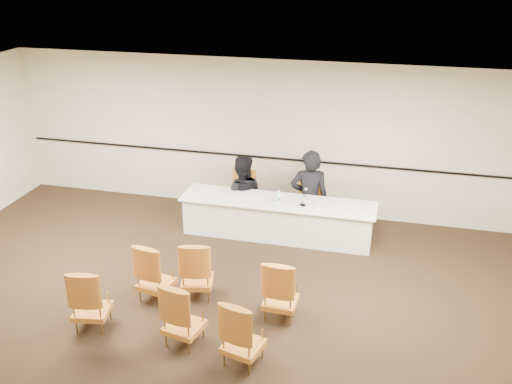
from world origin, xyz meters
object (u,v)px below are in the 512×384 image
(panel_table, at_px, (277,218))
(panelist_main, at_px, (309,200))
(microphone, at_px, (303,198))
(aud_chair_back_left, at_px, (91,297))
(aud_chair_front_right, at_px, (281,288))
(panelist_main_chair, at_px, (309,203))
(aud_chair_front_mid, at_px, (197,268))
(panelist_second_chair, at_px, (242,196))
(panelist_second, at_px, (242,199))
(aud_chair_back_right, at_px, (243,331))
(aud_chair_back_mid, at_px, (184,313))
(drinking_glass, at_px, (277,199))
(coffee_cup, at_px, (318,204))
(water_bottle, at_px, (279,196))
(aud_chair_front_left, at_px, (155,271))

(panel_table, relative_size, panelist_main, 1.78)
(microphone, xyz_separation_m, aud_chair_back_left, (-2.40, -3.17, -0.37))
(panel_table, relative_size, aud_chair_front_right, 3.69)
(panelist_main_chair, relative_size, aud_chair_front_mid, 1.00)
(panelist_second_chair, distance_m, aud_chair_back_left, 3.96)
(panelist_main, height_order, panelist_main_chair, panelist_main)
(microphone, height_order, aud_chair_front_mid, microphone)
(panelist_second, bearing_deg, aud_chair_back_left, 61.15)
(aud_chair_back_right, bearing_deg, aud_chair_front_mid, 143.43)
(aud_chair_front_right, distance_m, aud_chair_back_mid, 1.42)
(panel_table, height_order, aud_chair_front_right, aud_chair_front_right)
(panelist_main, xyz_separation_m, aud_chair_back_mid, (-1.06, -3.82, -0.06))
(panelist_main_chair, xyz_separation_m, panelist_second_chair, (-1.31, 0.01, 0.00))
(panelist_second, xyz_separation_m, drinking_glass, (0.81, -0.58, 0.33))
(microphone, bearing_deg, coffee_cup, 6.87)
(water_bottle, height_order, aud_chair_front_right, aud_chair_front_right)
(panelist_main_chair, relative_size, microphone, 3.28)
(microphone, bearing_deg, panelist_second_chair, 162.89)
(panelist_main, xyz_separation_m, panelist_second, (-1.31, 0.01, -0.12))
(coffee_cup, relative_size, aud_chair_back_right, 0.14)
(panel_table, bearing_deg, aud_chair_front_left, -118.93)
(aud_chair_back_mid, bearing_deg, aud_chair_front_mid, 111.98)
(aud_chair_front_mid, relative_size, aud_chair_back_right, 1.00)
(aud_chair_front_mid, distance_m, aud_chair_front_right, 1.35)
(aud_chair_front_left, bearing_deg, microphone, 62.19)
(panel_table, height_order, aud_chair_front_left, aud_chair_front_left)
(panel_table, xyz_separation_m, panelist_second, (-0.82, 0.54, 0.07))
(drinking_glass, bearing_deg, panelist_main_chair, 49.18)
(coffee_cup, relative_size, aud_chair_front_right, 0.14)
(microphone, bearing_deg, aud_chair_back_mid, -98.85)
(panelist_main, relative_size, water_bottle, 8.66)
(microphone, height_order, coffee_cup, microphone)
(panel_table, distance_m, panelist_second_chair, 0.98)
(panelist_main_chair, bearing_deg, panel_table, -132.55)
(panelist_second_chair, height_order, water_bottle, panelist_second_chair)
(aud_chair_front_right, bearing_deg, coffee_cup, 87.09)
(panel_table, bearing_deg, panelist_main_chair, 47.45)
(panelist_main, xyz_separation_m, aud_chair_back_left, (-2.42, -3.79, -0.06))
(panelist_main_chair, height_order, aud_chair_front_mid, same)
(water_bottle, bearing_deg, aud_chair_back_right, -85.44)
(aud_chair_back_right, bearing_deg, aud_chair_front_left, 160.63)
(panelist_second_chair, height_order, aud_chair_back_left, same)
(panelist_main_chair, bearing_deg, aud_chair_front_left, -121.74)
(panel_table, height_order, panelist_main_chair, panelist_main_chair)
(aud_chair_front_mid, xyz_separation_m, aud_chair_back_left, (-1.16, -1.07, 0.00))
(aud_chair_front_mid, bearing_deg, microphone, 47.12)
(panelist_second_chair, height_order, coffee_cup, panelist_second_chair)
(coffee_cup, bearing_deg, panelist_main, 111.30)
(panelist_main_chair, bearing_deg, panelist_second_chair, 180.00)
(panelist_second, bearing_deg, aud_chair_front_left, 67.34)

